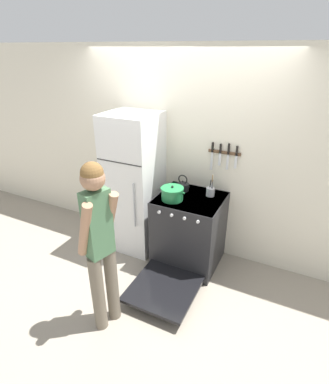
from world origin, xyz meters
TOP-DOWN VIEW (x-y plane):
  - ground_plane at (0.00, 0.00)m, footprint 14.00×14.00m
  - wall_back at (0.00, 0.03)m, footprint 10.00×0.06m
  - refrigerator at (-0.49, -0.31)m, footprint 0.62×0.64m
  - stove_range at (0.30, -0.38)m, footprint 0.76×1.42m
  - dutch_oven_pot at (0.13, -0.49)m, footprint 0.30×0.26m
  - tea_kettle at (0.14, -0.21)m, footprint 0.19×0.15m
  - utensil_jar at (0.49, -0.20)m, footprint 0.10×0.10m
  - person at (-0.06, -1.59)m, footprint 0.34×0.40m
  - wall_knife_strip at (0.57, -0.02)m, footprint 0.38×0.03m

SIDE VIEW (x-z plane):
  - ground_plane at x=0.00m, z-range 0.00..0.00m
  - stove_range at x=0.30m, z-range 0.00..0.91m
  - refrigerator at x=-0.49m, z-range 0.00..1.81m
  - utensil_jar at x=0.49m, z-range 0.83..1.10m
  - tea_kettle at x=0.14m, z-range 0.87..1.07m
  - person at x=-0.06m, z-range 0.12..1.82m
  - dutch_oven_pot at x=0.13m, z-range 0.90..1.07m
  - wall_back at x=0.00m, z-range 0.00..2.55m
  - wall_knife_strip at x=0.57m, z-range 1.22..1.57m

